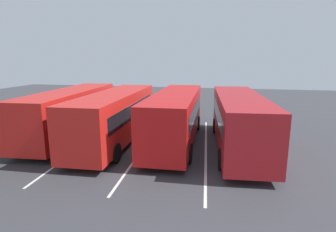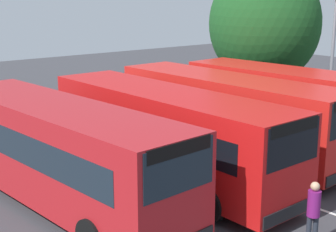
{
  "view_description": "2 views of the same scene",
  "coord_description": "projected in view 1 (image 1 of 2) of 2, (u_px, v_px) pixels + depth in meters",
  "views": [
    {
      "loc": [
        -15.0,
        -4.38,
        5.09
      ],
      "look_at": [
        0.69,
        -1.23,
        1.66
      ],
      "focal_mm": 28.81,
      "sensor_mm": 36.0,
      "label": 1
    },
    {
      "loc": [
        13.38,
        -11.83,
        6.17
      ],
      "look_at": [
        -1.19,
        -0.03,
        1.62
      ],
      "focal_mm": 54.36,
      "sensor_mm": 36.0,
      "label": 2
    }
  ],
  "objects": [
    {
      "name": "bus_center_left",
      "position": [
        176.0,
        115.0,
        16.36
      ],
      "size": [
        10.15,
        2.74,
        3.06
      ],
      "rotation": [
        0.0,
        0.0,
        0.02
      ],
      "color": "red",
      "rests_on": "ground"
    },
    {
      "name": "bus_far_left",
      "position": [
        239.0,
        119.0,
        15.27
      ],
      "size": [
        10.24,
        3.13,
        3.06
      ],
      "rotation": [
        0.0,
        0.0,
        0.07
      ],
      "color": "#AD191E",
      "rests_on": "ground"
    },
    {
      "name": "lane_stripe_inner_right",
      "position": [
        91.0,
        141.0,
        16.98
      ],
      "size": [
        12.91,
        0.88,
        0.01
      ],
      "primitive_type": "cube",
      "rotation": [
        0.0,
        0.0,
        0.06
      ],
      "color": "silver",
      "rests_on": "ground"
    },
    {
      "name": "lane_stripe_outer_left",
      "position": [
        206.0,
        148.0,
        15.59
      ],
      "size": [
        12.91,
        0.88,
        0.01
      ],
      "primitive_type": "cube",
      "rotation": [
        0.0,
        0.0,
        0.06
      ],
      "color": "silver",
      "rests_on": "ground"
    },
    {
      "name": "bus_center_right",
      "position": [
        115.0,
        115.0,
        16.39
      ],
      "size": [
        10.17,
        2.83,
        3.06
      ],
      "rotation": [
        0.0,
        0.0,
        0.04
      ],
      "color": "red",
      "rests_on": "ground"
    },
    {
      "name": "bus_far_right",
      "position": [
        71.0,
        111.0,
        17.61
      ],
      "size": [
        10.23,
        3.11,
        3.06
      ],
      "rotation": [
        0.0,
        0.0,
        0.07
      ],
      "color": "red",
      "rests_on": "ground"
    },
    {
      "name": "lane_stripe_inner_left",
      "position": [
        146.0,
        144.0,
        16.29
      ],
      "size": [
        12.91,
        0.88,
        0.01
      ],
      "primitive_type": "cube",
      "rotation": [
        0.0,
        0.0,
        0.06
      ],
      "color": "silver",
      "rests_on": "ground"
    },
    {
      "name": "pedestrian",
      "position": [
        189.0,
        109.0,
        22.1
      ],
      "size": [
        0.45,
        0.45,
        1.73
      ],
      "rotation": [
        0.0,
        0.0,
        2.39
      ],
      "color": "#232833",
      "rests_on": "ground"
    },
    {
      "name": "ground_plane",
      "position": [
        146.0,
        144.0,
        16.29
      ],
      "size": [
        65.35,
        65.35,
        0.0
      ],
      "primitive_type": "plane",
      "color": "#38383D"
    }
  ]
}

